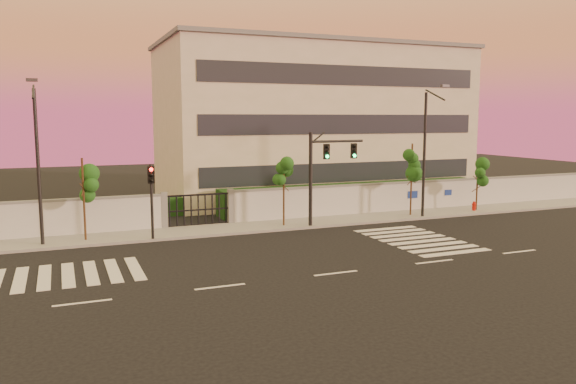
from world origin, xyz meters
name	(u,v)px	position (x,y,z in m)	size (l,w,h in m)	color
ground	(336,273)	(0.00, 0.00, 0.00)	(120.00, 120.00, 0.00)	black
sidewalk	(255,227)	(0.00, 10.50, 0.07)	(60.00, 3.00, 0.15)	gray
perimeter_wall	(248,206)	(0.10, 12.00, 1.07)	(60.00, 0.36, 2.20)	#BABDC1
hedge_row	(250,203)	(1.17, 14.74, 0.82)	(41.00, 4.25, 1.80)	black
institutional_building	(312,122)	(9.00, 21.99, 6.16)	(24.40, 12.40, 12.25)	beige
road_markings	(269,256)	(-1.58, 3.76, 0.01)	(57.00, 7.62, 0.02)	silver
street_tree_c	(83,181)	(-9.40, 10.23, 3.26)	(1.41, 1.13, 4.43)	#382314
street_tree_d	(284,178)	(1.67, 9.98, 2.99)	(1.31, 1.04, 4.06)	#382314
street_tree_e	(412,163)	(10.74, 10.21, 3.54)	(1.41, 1.12, 4.81)	#382314
street_tree_f	(478,174)	(16.12, 10.18, 2.62)	(1.35, 1.07, 3.55)	#382314
traffic_signal_main	(322,168)	(3.79, 9.30, 3.56)	(3.56, 0.38, 5.64)	black
traffic_signal_secondary	(152,193)	(-6.13, 9.09, 2.59)	(0.32, 0.32, 4.09)	black
streetlight_west	(38,159)	(-11.48, 9.75, 4.46)	(0.49, 1.99, 8.26)	black
streetlight_east	(426,148)	(11.11, 9.25, 4.56)	(0.50, 2.03, 8.44)	black
fire_hydrant	(474,207)	(15.73, 9.95, 0.39)	(0.30, 0.29, 0.78)	#B2160B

